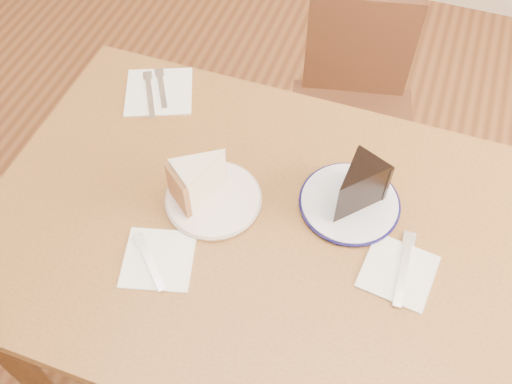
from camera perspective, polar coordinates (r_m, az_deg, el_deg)
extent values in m
plane|color=#4D2914|center=(1.86, 0.85, -16.12)|extent=(4.00, 4.00, 0.00)
cube|color=brown|center=(1.20, 1.27, -4.27)|extent=(1.20, 0.80, 0.04)
cylinder|color=#3A2011|center=(1.59, -22.83, -15.36)|extent=(0.06, 0.06, 0.71)
cylinder|color=#3A2011|center=(1.83, -11.64, 3.05)|extent=(0.06, 0.06, 0.71)
cylinder|color=#3A2011|center=(1.72, 22.32, -6.51)|extent=(0.06, 0.06, 0.71)
cube|color=#371C10|center=(1.82, 9.35, 5.98)|extent=(0.46, 0.46, 0.04)
cylinder|color=#371C10|center=(2.11, 13.14, 4.83)|extent=(0.03, 0.03, 0.39)
cylinder|color=#371C10|center=(2.08, 4.21, 5.82)|extent=(0.03, 0.03, 0.39)
cylinder|color=#371C10|center=(1.91, 13.22, -2.58)|extent=(0.03, 0.03, 0.39)
cylinder|color=#371C10|center=(1.88, 3.37, -1.59)|extent=(0.03, 0.03, 0.39)
cube|color=#371C10|center=(1.81, 10.35, 14.10)|extent=(0.33, 0.10, 0.35)
cylinder|color=white|center=(1.22, -4.26, -0.72)|extent=(0.20, 0.20, 0.01)
cylinder|color=white|center=(1.23, 9.33, -1.09)|extent=(0.21, 0.21, 0.01)
cube|color=white|center=(1.16, -9.73, -6.63)|extent=(0.17, 0.17, 0.00)
cube|color=white|center=(1.16, 14.03, -7.71)|extent=(0.15, 0.15, 0.00)
cube|color=white|center=(1.45, -9.68, 9.87)|extent=(0.21, 0.21, 0.00)
cube|color=silver|center=(1.15, -10.59, -6.90)|extent=(0.11, 0.11, 0.00)
cube|color=silver|center=(1.16, 14.56, -7.43)|extent=(0.02, 0.17, 0.00)
cube|color=silver|center=(1.45, -9.40, 10.19)|extent=(0.08, 0.13, 0.00)
cube|color=white|center=(1.44, -10.57, 9.56)|extent=(0.09, 0.15, 0.00)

